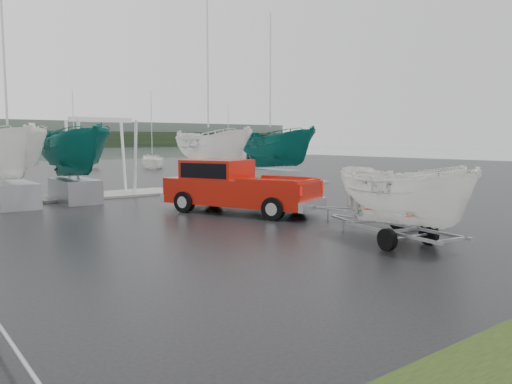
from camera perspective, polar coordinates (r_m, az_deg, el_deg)
name	(u,v)px	position (r m, az deg, el deg)	size (l,w,h in m)	color
ground_plane	(261,230)	(16.51, 0.60, -4.35)	(120.00, 120.00, 0.00)	black
dock	(112,194)	(27.82, -16.11, -0.25)	(30.00, 3.00, 0.12)	gray
pickup_truck	(233,185)	(20.38, -2.62, 0.79)	(4.48, 6.78, 2.14)	#9D1308
trailer_hitched	(401,151)	(17.59, 16.26, 4.54)	(2.47, 3.78, 4.77)	#999BA1
trailer_parked	(406,145)	(14.32, 16.77, 5.19)	(2.01, 3.73, 5.23)	#999BA1
boat_hoist	(102,145)	(27.50, -17.21, 5.12)	(3.30, 2.18, 4.12)	silver
keelboat_0	(9,118)	(24.28, -26.35, 7.59)	(2.45, 3.20, 10.62)	#999BA1
keelboat_1	(72,119)	(25.15, -20.27, 7.82)	(2.47, 3.20, 7.67)	#999BA1
keelboat_2	(213,122)	(28.23, -4.94, 8.01)	(2.49, 3.20, 10.67)	#999BA1
keelboat_3	(275,121)	(31.28, 2.21, 8.10)	(2.59, 3.20, 10.76)	#999BA1
moored_boat_2	(153,168)	(54.10, -11.75, 2.74)	(2.61, 2.64, 10.72)	white
moored_boat_3	(228,161)	(71.01, -3.16, 3.60)	(3.15, 3.08, 11.81)	white
moored_boat_7	(75,168)	(55.85, -19.97, 2.60)	(3.39, 3.43, 11.37)	white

